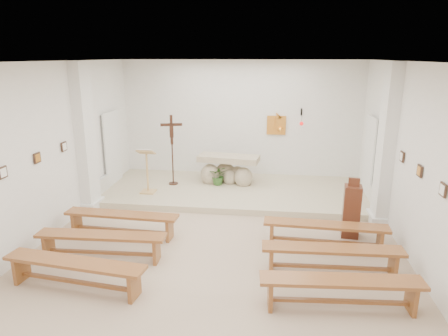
# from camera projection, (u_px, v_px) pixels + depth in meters

# --- Properties ---
(ground) EXTENTS (7.00, 10.00, 0.00)m
(ground) POSITION_uv_depth(u_px,v_px,m) (216.00, 256.00, 7.45)
(ground) COLOR #C4AC8E
(ground) RESTS_ON ground
(wall_left) EXTENTS (0.02, 10.00, 3.50)m
(wall_left) POSITION_uv_depth(u_px,v_px,m) (30.00, 159.00, 7.41)
(wall_left) COLOR white
(wall_left) RESTS_ON ground
(wall_right) EXTENTS (0.02, 10.00, 3.50)m
(wall_right) POSITION_uv_depth(u_px,v_px,m) (425.00, 172.00, 6.55)
(wall_right) COLOR white
(wall_right) RESTS_ON ground
(wall_back) EXTENTS (7.00, 0.02, 3.50)m
(wall_back) POSITION_uv_depth(u_px,v_px,m) (241.00, 121.00, 11.74)
(wall_back) COLOR white
(wall_back) RESTS_ON ground
(ceiling) EXTENTS (7.00, 10.00, 0.02)m
(ceiling) POSITION_uv_depth(u_px,v_px,m) (215.00, 63.00, 6.50)
(ceiling) COLOR silver
(ceiling) RESTS_ON wall_back
(sanctuary_platform) EXTENTS (6.98, 3.00, 0.15)m
(sanctuary_platform) POSITION_uv_depth(u_px,v_px,m) (235.00, 191.00, 10.77)
(sanctuary_platform) COLOR #BCAF91
(sanctuary_platform) RESTS_ON ground
(pilaster_left) EXTENTS (0.26, 0.55, 3.50)m
(pilaster_left) POSITION_uv_depth(u_px,v_px,m) (85.00, 138.00, 9.30)
(pilaster_left) COLOR white
(pilaster_left) RESTS_ON ground
(pilaster_right) EXTENTS (0.26, 0.55, 3.50)m
(pilaster_right) POSITION_uv_depth(u_px,v_px,m) (386.00, 146.00, 8.47)
(pilaster_right) COLOR white
(pilaster_right) RESTS_ON ground
(gold_wall_relief) EXTENTS (0.55, 0.04, 0.55)m
(gold_wall_relief) POSITION_uv_depth(u_px,v_px,m) (276.00, 125.00, 11.61)
(gold_wall_relief) COLOR gold
(gold_wall_relief) RESTS_ON wall_back
(sanctuary_lamp) EXTENTS (0.11, 0.36, 0.44)m
(sanctuary_lamp) POSITION_uv_depth(u_px,v_px,m) (301.00, 122.00, 11.24)
(sanctuary_lamp) COLOR black
(sanctuary_lamp) RESTS_ON wall_back
(station_frame_left_front) EXTENTS (0.03, 0.20, 0.20)m
(station_frame_left_front) POSITION_uv_depth(u_px,v_px,m) (3.00, 173.00, 6.65)
(station_frame_left_front) COLOR #382418
(station_frame_left_front) RESTS_ON wall_left
(station_frame_left_mid) EXTENTS (0.03, 0.20, 0.20)m
(station_frame_left_mid) POSITION_uv_depth(u_px,v_px,m) (37.00, 158.00, 7.60)
(station_frame_left_mid) COLOR #382418
(station_frame_left_mid) RESTS_ON wall_left
(station_frame_left_rear) EXTENTS (0.03, 0.20, 0.20)m
(station_frame_left_rear) POSITION_uv_depth(u_px,v_px,m) (64.00, 147.00, 8.56)
(station_frame_left_rear) COLOR #382418
(station_frame_left_rear) RESTS_ON wall_left
(station_frame_right_front) EXTENTS (0.03, 0.20, 0.20)m
(station_frame_right_front) POSITION_uv_depth(u_px,v_px,m) (443.00, 190.00, 5.79)
(station_frame_right_front) COLOR #382418
(station_frame_right_front) RESTS_ON wall_right
(station_frame_right_mid) EXTENTS (0.03, 0.20, 0.20)m
(station_frame_right_mid) POSITION_uv_depth(u_px,v_px,m) (420.00, 171.00, 6.75)
(station_frame_right_mid) COLOR #382418
(station_frame_right_mid) RESTS_ON wall_right
(station_frame_right_rear) EXTENTS (0.03, 0.20, 0.20)m
(station_frame_right_rear) POSITION_uv_depth(u_px,v_px,m) (402.00, 157.00, 7.70)
(station_frame_right_rear) COLOR #382418
(station_frame_right_rear) RESTS_ON wall_right
(radiator_left) EXTENTS (0.10, 0.85, 0.52)m
(radiator_left) POSITION_uv_depth(u_px,v_px,m) (101.00, 188.00, 10.38)
(radiator_left) COLOR silver
(radiator_left) RESTS_ON ground
(radiator_right) EXTENTS (0.10, 0.85, 0.52)m
(radiator_right) POSITION_uv_depth(u_px,v_px,m) (374.00, 200.00, 9.53)
(radiator_right) COLOR silver
(radiator_right) RESTS_ON ground
(altar) EXTENTS (1.74, 0.86, 0.86)m
(altar) POSITION_uv_depth(u_px,v_px,m) (228.00, 171.00, 11.16)
(altar) COLOR #C1B493
(altar) RESTS_ON sanctuary_platform
(lectern) EXTENTS (0.44, 0.37, 1.20)m
(lectern) POSITION_uv_depth(u_px,v_px,m) (147.00, 171.00, 10.27)
(lectern) COLOR tan
(lectern) RESTS_ON sanctuary_platform
(crucifix_stand) EXTENTS (0.58, 0.25, 1.93)m
(crucifix_stand) POSITION_uv_depth(u_px,v_px,m) (172.00, 145.00, 10.83)
(crucifix_stand) COLOR #3D1E13
(crucifix_stand) RESTS_ON sanctuary_platform
(potted_plant) EXTENTS (0.51, 0.45, 0.54)m
(potted_plant) POSITION_uv_depth(u_px,v_px,m) (219.00, 175.00, 11.00)
(potted_plant) COLOR #325E25
(potted_plant) RESTS_ON sanctuary_platform
(donation_pedestal) EXTENTS (0.37, 0.37, 1.26)m
(donation_pedestal) POSITION_uv_depth(u_px,v_px,m) (351.00, 211.00, 8.11)
(donation_pedestal) COLOR #532717
(donation_pedestal) RESTS_ON ground
(bench_left_front) EXTENTS (2.37, 0.49, 0.50)m
(bench_left_front) POSITION_uv_depth(u_px,v_px,m) (122.00, 219.00, 8.18)
(bench_left_front) COLOR brown
(bench_left_front) RESTS_ON ground
(bench_right_front) EXTENTS (2.37, 0.48, 0.50)m
(bench_right_front) POSITION_uv_depth(u_px,v_px,m) (325.00, 230.00, 7.67)
(bench_right_front) COLOR brown
(bench_right_front) RESTS_ON ground
(bench_left_second) EXTENTS (2.37, 0.46, 0.50)m
(bench_left_second) POSITION_uv_depth(u_px,v_px,m) (101.00, 240.00, 7.23)
(bench_left_second) COLOR brown
(bench_left_second) RESTS_ON ground
(bench_right_second) EXTENTS (2.37, 0.47, 0.50)m
(bench_right_second) POSITION_uv_depth(u_px,v_px,m) (332.00, 254.00, 6.72)
(bench_right_second) COLOR brown
(bench_right_second) RESTS_ON ground
(bench_left_third) EXTENTS (2.39, 0.66, 0.50)m
(bench_left_third) POSITION_uv_depth(u_px,v_px,m) (75.00, 268.00, 6.28)
(bench_left_third) COLOR brown
(bench_left_third) RESTS_ON ground
(bench_right_third) EXTENTS (2.38, 0.54, 0.50)m
(bench_right_third) POSITION_uv_depth(u_px,v_px,m) (341.00, 286.00, 5.78)
(bench_right_third) COLOR brown
(bench_right_third) RESTS_ON ground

